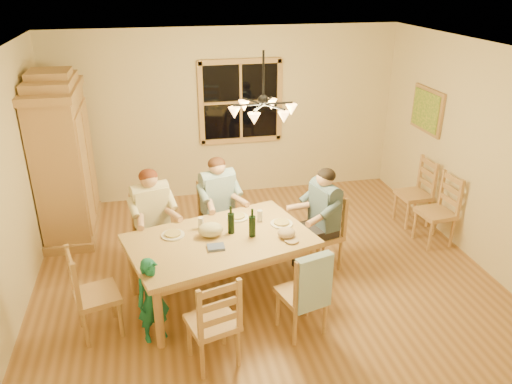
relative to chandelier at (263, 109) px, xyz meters
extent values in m
plane|color=brown|center=(0.00, 0.00, -2.08)|extent=(5.50, 5.50, 0.00)
cube|color=white|center=(0.00, 0.00, 0.62)|extent=(5.50, 5.00, 0.02)
cube|color=beige|center=(0.00, 2.50, -0.73)|extent=(5.50, 0.02, 2.70)
cube|color=beige|center=(-2.75, 0.00, -0.73)|extent=(0.02, 5.00, 2.70)
cube|color=beige|center=(2.75, 0.00, -0.73)|extent=(0.02, 5.00, 2.70)
cube|color=black|center=(0.20, 2.48, -0.53)|extent=(1.20, 0.03, 1.20)
cube|color=tan|center=(0.20, 2.46, -0.53)|extent=(1.30, 0.06, 1.30)
cube|color=#A28146|center=(2.72, 1.20, -0.48)|extent=(0.04, 0.78, 0.64)
cube|color=#1E6B2D|center=(2.69, 1.20, -0.48)|extent=(0.02, 0.68, 0.54)
cylinder|color=black|center=(0.00, 0.00, 0.36)|extent=(0.02, 0.02, 0.53)
sphere|color=black|center=(0.00, 0.00, 0.09)|extent=(0.12, 0.12, 0.12)
cylinder|color=black|center=(0.16, 0.00, 0.05)|extent=(0.34, 0.02, 0.02)
cone|color=#FFB259|center=(0.32, 0.00, -0.03)|extent=(0.13, 0.13, 0.12)
cylinder|color=black|center=(0.08, 0.14, 0.05)|extent=(0.19, 0.31, 0.02)
cone|color=#FFB259|center=(0.16, 0.28, -0.03)|extent=(0.13, 0.13, 0.12)
cylinder|color=black|center=(-0.08, 0.14, 0.05)|extent=(0.19, 0.31, 0.02)
cone|color=#FFB259|center=(-0.16, 0.28, -0.03)|extent=(0.13, 0.13, 0.12)
cylinder|color=black|center=(-0.16, 0.00, 0.05)|extent=(0.34, 0.02, 0.02)
cone|color=#FFB259|center=(-0.32, 0.00, -0.03)|extent=(0.13, 0.13, 0.12)
cylinder|color=black|center=(-0.08, -0.14, 0.05)|extent=(0.19, 0.31, 0.02)
cone|color=#FFB259|center=(-0.16, -0.28, -0.03)|extent=(0.13, 0.13, 0.12)
cylinder|color=black|center=(0.08, -0.14, 0.05)|extent=(0.19, 0.31, 0.02)
cone|color=#FFB259|center=(0.16, -0.28, -0.03)|extent=(0.13, 0.13, 0.12)
cube|color=#A28146|center=(-2.43, 1.60, -1.08)|extent=(0.60, 1.30, 2.00)
cube|color=#A28146|center=(-2.43, 1.60, -0.03)|extent=(0.66, 1.40, 0.10)
cube|color=#A28146|center=(-2.43, 1.60, 0.07)|extent=(0.58, 1.00, 0.12)
cube|color=#A28146|center=(-2.43, 1.60, 0.17)|extent=(0.52, 0.55, 0.10)
cube|color=tan|center=(-2.12, 1.27, -1.08)|extent=(0.03, 0.55, 1.60)
cube|color=tan|center=(-2.12, 1.93, -1.08)|extent=(0.03, 0.55, 1.60)
cube|color=#A28146|center=(-2.43, 1.60, -2.02)|extent=(0.66, 1.40, 0.12)
cube|color=tan|center=(-0.58, -0.42, -1.35)|extent=(2.22, 1.68, 0.06)
cube|color=tan|center=(-0.58, -0.42, -1.43)|extent=(2.03, 1.49, 0.10)
cylinder|color=tan|center=(-1.30, -1.13, -1.73)|extent=(0.09, 0.09, 0.70)
cylinder|color=tan|center=(0.41, -0.67, -1.73)|extent=(0.09, 0.09, 0.70)
cylinder|color=tan|center=(-1.56, -0.17, -1.73)|extent=(0.09, 0.09, 0.70)
cylinder|color=tan|center=(0.14, 0.30, -1.73)|extent=(0.09, 0.09, 0.70)
cube|color=tan|center=(-1.30, 0.35, -1.63)|extent=(0.54, 0.52, 0.06)
cube|color=tan|center=(-1.30, 0.35, -1.36)|extent=(0.38, 0.15, 0.54)
cube|color=tan|center=(-0.45, 0.58, -1.63)|extent=(0.54, 0.52, 0.06)
cube|color=tan|center=(-0.45, 0.58, -1.36)|extent=(0.38, 0.15, 0.54)
cube|color=tan|center=(-0.81, -1.44, -1.63)|extent=(0.54, 0.52, 0.06)
cube|color=tan|center=(-0.81, -1.44, -1.36)|extent=(0.38, 0.15, 0.54)
cube|color=tan|center=(0.14, -1.18, -1.63)|extent=(0.54, 0.52, 0.06)
cube|color=tan|center=(0.14, -1.18, -1.36)|extent=(0.38, 0.15, 0.54)
cube|color=tan|center=(-1.89, -0.78, -1.63)|extent=(0.52, 0.54, 0.06)
cube|color=tan|center=(-1.89, -0.78, -1.36)|extent=(0.15, 0.38, 0.54)
cube|color=tan|center=(0.74, -0.06, -1.63)|extent=(0.52, 0.54, 0.06)
cube|color=tan|center=(0.74, -0.06, -1.36)|extent=(0.15, 0.38, 0.54)
cube|color=beige|center=(-1.30, 0.35, -1.24)|extent=(0.44, 0.32, 0.52)
cube|color=#262328|center=(-1.30, 0.35, -1.55)|extent=(0.48, 0.51, 0.14)
sphere|color=tan|center=(-1.30, 0.35, -0.86)|extent=(0.21, 0.21, 0.21)
ellipsoid|color=#592614|center=(-1.30, 0.35, -0.83)|extent=(0.22, 0.22, 0.17)
cube|color=#2F6283|center=(-0.45, 0.58, -1.24)|extent=(0.44, 0.32, 0.52)
cube|color=#262328|center=(-0.45, 0.58, -1.55)|extent=(0.48, 0.51, 0.14)
sphere|color=tan|center=(-0.45, 0.58, -0.86)|extent=(0.21, 0.21, 0.21)
ellipsoid|color=#381E11|center=(-0.45, 0.58, -0.83)|extent=(0.22, 0.22, 0.17)
cube|color=#475D71|center=(0.74, -0.06, -1.24)|extent=(0.32, 0.44, 0.52)
cube|color=#262328|center=(0.74, -0.06, -1.55)|extent=(0.51, 0.48, 0.14)
sphere|color=tan|center=(0.74, -0.06, -0.86)|extent=(0.21, 0.21, 0.21)
ellipsoid|color=black|center=(0.74, -0.06, -0.83)|extent=(0.22, 0.22, 0.17)
cube|color=#96B6CB|center=(0.19, -1.37, -1.38)|extent=(0.39, 0.20, 0.58)
cylinder|color=black|center=(-0.43, -0.32, -1.15)|extent=(0.08, 0.08, 0.33)
cylinder|color=black|center=(-0.22, -0.44, -1.15)|extent=(0.08, 0.08, 0.33)
cylinder|color=white|center=(-1.08, -0.26, -1.31)|extent=(0.26, 0.26, 0.02)
cylinder|color=white|center=(-0.30, 0.02, -1.31)|extent=(0.26, 0.26, 0.02)
cylinder|color=white|center=(0.17, -0.25, -1.31)|extent=(0.26, 0.26, 0.02)
cylinder|color=silver|center=(-0.75, -0.15, -1.25)|extent=(0.06, 0.06, 0.14)
cylinder|color=silver|center=(-0.06, -0.11, -1.25)|extent=(0.06, 0.06, 0.14)
ellipsoid|color=tan|center=(0.15, -0.55, -1.26)|extent=(0.20, 0.20, 0.11)
cube|color=#4F5D91|center=(-0.65, -0.63, -1.30)|extent=(0.21, 0.18, 0.03)
ellipsoid|color=#C3BA8D|center=(-0.67, -0.34, -1.24)|extent=(0.28, 0.22, 0.15)
imported|color=#19735D|center=(-1.34, -0.99, -1.62)|extent=(0.39, 0.32, 0.92)
cube|color=tan|center=(2.45, 0.20, -1.63)|extent=(0.46, 0.48, 0.06)
cube|color=tan|center=(2.45, 0.20, -1.36)|extent=(0.08, 0.38, 0.54)
cube|color=tan|center=(2.45, 0.81, -1.63)|extent=(0.44, 0.46, 0.06)
cube|color=tan|center=(2.45, 0.81, -1.36)|extent=(0.07, 0.38, 0.54)
camera|label=1|loc=(-1.20, -5.20, 1.39)|focal=35.00mm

